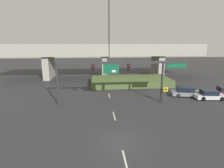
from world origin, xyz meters
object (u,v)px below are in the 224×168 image
object	(u,v)px
speed_limit_sign	(166,93)
parked_sedan_mid_right	(210,95)
highway_light_pole_near	(109,38)
signal_gantry	(120,69)
parked_sedan_near_right	(186,92)

from	to	relation	value
speed_limit_sign	parked_sedan_mid_right	distance (m)	7.39
highway_light_pole_near	signal_gantry	bearing A→B (deg)	-88.35
highway_light_pole_near	parked_sedan_near_right	size ratio (longest dim) A/B	3.57
signal_gantry	parked_sedan_mid_right	xyz separation A→B (m)	(13.35, 0.48, -4.10)
parked_sedan_near_right	signal_gantry	bearing A→B (deg)	-156.70
parked_sedan_near_right	parked_sedan_mid_right	size ratio (longest dim) A/B	1.10
speed_limit_sign	parked_sedan_mid_right	world-z (taller)	speed_limit_sign
parked_sedan_mid_right	highway_light_pole_near	bearing A→B (deg)	140.59
signal_gantry	highway_light_pole_near	bearing A→B (deg)	91.65
speed_limit_sign	signal_gantry	bearing A→B (deg)	173.14
speed_limit_sign	highway_light_pole_near	distance (m)	18.32
signal_gantry	parked_sedan_mid_right	bearing A→B (deg)	2.05
signal_gantry	highway_light_pole_near	distance (m)	15.29
speed_limit_sign	parked_sedan_near_right	xyz separation A→B (m)	(4.57, 3.05, -0.87)
highway_light_pole_near	parked_sedan_mid_right	distance (m)	21.47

